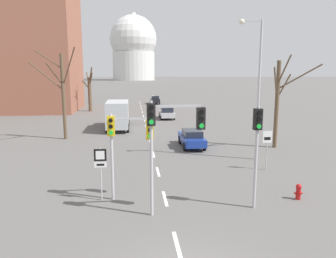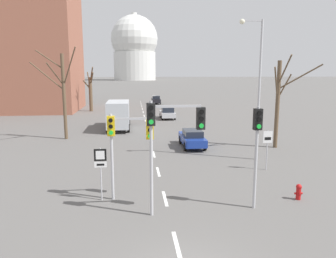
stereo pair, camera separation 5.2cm
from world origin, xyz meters
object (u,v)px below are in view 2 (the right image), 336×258
Objects in this scene: traffic_signal_near_left at (125,135)px; delivery_truck at (119,114)px; traffic_signal_centre_tall at (168,129)px; sedan_mid_centre at (156,100)px; speed_limit_sign at (267,143)px; fire_hydrant at (299,191)px; route_sign_post at (101,165)px; sedan_near_right at (167,113)px; street_lamp_right at (256,78)px; traffic_signal_near_right at (257,138)px; sedan_near_left at (192,138)px.

delivery_truck is (-1.25, 20.61, -1.54)m from traffic_signal_near_left.
traffic_signal_centre_tall is 51.42m from sedan_mid_centre.
speed_limit_sign is 5.19m from fire_hydrant.
sedan_near_right is at bearing 77.55° from route_sign_post.
fire_hydrant is 0.19× the size of sedan_near_right.
sedan_mid_centre is at bearing 77.92° from delivery_truck.
route_sign_post reaches higher than speed_limit_sign.
traffic_signal_near_left is 1.62× the size of route_sign_post.
delivery_truck reaches higher than sedan_mid_centre.
street_lamp_right reaches higher than sedan_mid_centre.
route_sign_post is at bearing 174.42° from fire_hydrant.
sedan_near_right is at bearing 50.30° from delivery_truck.
speed_limit_sign is 0.36× the size of delivery_truck.
street_lamp_right is at bearing 69.91° from traffic_signal_near_right.
sedan_near_left is at bearing 92.90° from traffic_signal_near_right.
route_sign_post is 1.02× the size of speed_limit_sign.
route_sign_post is 0.61× the size of sedan_mid_centre.
fire_hydrant is (8.52, -1.01, -2.81)m from traffic_signal_near_left.
sedan_near_left is (-3.69, 4.37, -5.04)m from street_lamp_right.
traffic_signal_near_right reaches higher than route_sign_post.
speed_limit_sign is 24.47m from sedan_near_right.
traffic_signal_near_right is 51.04m from sedan_mid_centre.
sedan_mid_centre reaches higher than fire_hydrant.
traffic_signal_near_right reaches higher than traffic_signal_near_left.
traffic_signal_centre_tall is at bearing -129.50° from street_lamp_right.
delivery_truck is (-10.24, 14.03, -4.13)m from street_lamp_right.
traffic_signal_near_left is 1.65× the size of speed_limit_sign.
sedan_near_left is (6.53, 11.00, -1.03)m from route_sign_post.
sedan_mid_centre is 29.25m from delivery_truck.
sedan_near_right is at bearing 91.04° from sedan_near_left.
traffic_signal_centre_tall reaches higher than speed_limit_sign.
sedan_mid_centre is at bearing 91.20° from traffic_signal_near_right.
delivery_truck is (-9.77, 21.62, 1.27)m from fire_hydrant.
sedan_near_right is (-3.53, 29.13, 0.36)m from fire_hydrant.
route_sign_post is 10.93m from speed_limit_sign.
sedan_mid_centre is (-4.05, 45.22, -0.94)m from speed_limit_sign.
sedan_mid_centre is at bearing 95.52° from street_lamp_right.
fire_hydrant is 0.18× the size of sedan_near_left.
speed_limit_sign is 45.41m from sedan_mid_centre.
street_lamp_right is 2.34× the size of sedan_near_right.
sedan_near_left is (-3.63, 6.96, -0.98)m from speed_limit_sign.
sedan_near_right is at bearing 96.91° from fire_hydrant.
sedan_near_left is at bearing -55.88° from delivery_truck.
sedan_near_right is (3.10, 30.16, -3.08)m from traffic_signal_centre_tall.
speed_limit_sign is 0.60× the size of sedan_mid_centre.
traffic_signal_near_left is at bearing -100.05° from sedan_near_right.
fire_hydrant is 23.76m from delivery_truck.
delivery_truck is at bearing 124.12° from sedan_near_left.
street_lamp_right is 2.26× the size of sedan_mid_centre.
traffic_signal_centre_tall reaches higher than sedan_mid_centre.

